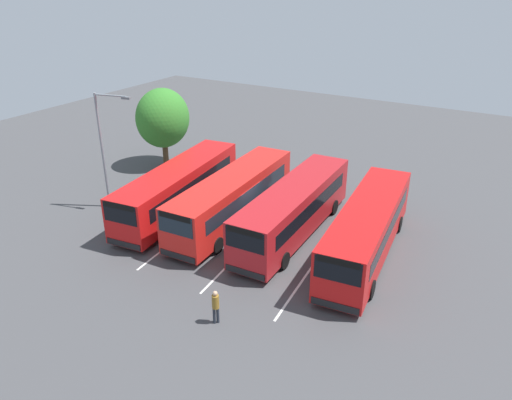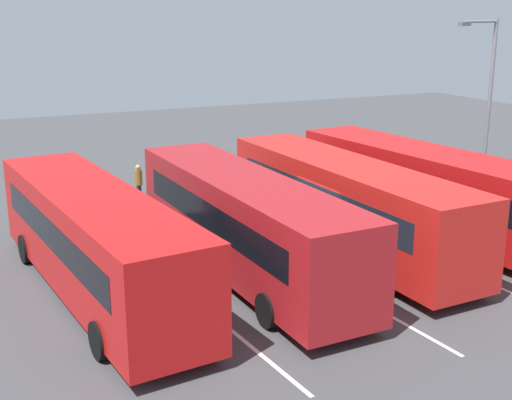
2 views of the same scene
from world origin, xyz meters
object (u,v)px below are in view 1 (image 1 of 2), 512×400
object	(u,v)px
street_lamp	(105,144)
depot_tree	(163,118)
bus_far_left	(178,188)
bus_center_right	(294,208)
pedestrian	(216,304)
bus_center_left	(232,197)
bus_far_right	(367,229)

from	to	relation	value
street_lamp	depot_tree	bearing A→B (deg)	90.93
bus_far_left	bus_center_right	size ratio (longest dim) A/B	1.01
depot_tree	pedestrian	bearing A→B (deg)	46.07
street_lamp	bus_far_left	bearing A→B (deg)	8.18
bus_center_left	bus_far_right	bearing A→B (deg)	88.84
bus_center_left	depot_tree	distance (m)	11.68
bus_center_right	depot_tree	world-z (taller)	depot_tree
bus_center_right	bus_far_right	size ratio (longest dim) A/B	0.99
bus_center_left	pedestrian	world-z (taller)	bus_center_left
bus_far_left	bus_center_right	world-z (taller)	same
bus_center_right	depot_tree	xyz separation A→B (m)	(-5.13, -13.95, 2.19)
bus_center_left	street_lamp	xyz separation A→B (m)	(2.25, -7.99, 2.69)
bus_far_left	street_lamp	distance (m)	5.31
bus_center_left	bus_far_right	world-z (taller)	same
bus_far_left	depot_tree	bearing A→B (deg)	-140.79
pedestrian	bus_far_left	bearing A→B (deg)	-1.14
bus_far_right	street_lamp	bearing A→B (deg)	-87.20
depot_tree	bus_center_left	bearing A→B (deg)	60.80
pedestrian	street_lamp	distance (m)	14.57
bus_center_left	bus_center_right	size ratio (longest dim) A/B	1.00
bus_far_left	bus_center_left	size ratio (longest dim) A/B	1.01
bus_far_left	street_lamp	xyz separation A→B (m)	(1.70, -4.26, 2.69)
bus_far_left	pedestrian	size ratio (longest dim) A/B	7.01
bus_center_left	street_lamp	distance (m)	8.73
bus_far_right	depot_tree	bearing A→B (deg)	-112.00
pedestrian	bus_center_right	bearing A→B (deg)	-42.76
bus_center_left	street_lamp	size ratio (longest dim) A/B	1.54
bus_far_left	bus_center_left	xyz separation A→B (m)	(-0.55, 3.73, 0.00)
depot_tree	bus_center_right	bearing A→B (deg)	69.82
bus_far_left	bus_far_right	bearing A→B (deg)	87.15
pedestrian	bus_center_left	bearing A→B (deg)	-18.85
pedestrian	street_lamp	xyz separation A→B (m)	(-6.32, -12.68, 3.38)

